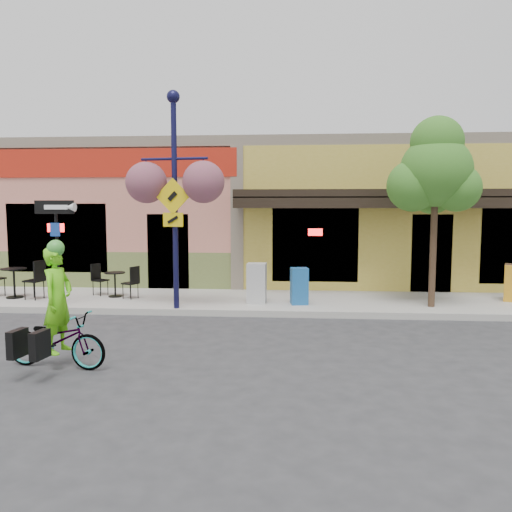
% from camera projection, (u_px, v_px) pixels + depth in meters
% --- Properties ---
extents(ground, '(90.00, 90.00, 0.00)m').
position_uv_depth(ground, '(265.00, 322.00, 10.83)').
color(ground, '#2D2D30').
rests_on(ground, ground).
extents(sidewalk, '(24.00, 3.00, 0.15)m').
position_uv_depth(sidewalk, '(270.00, 302.00, 12.81)').
color(sidewalk, '#9E9B93').
rests_on(sidewalk, ground).
extents(curb, '(24.00, 0.12, 0.15)m').
position_uv_depth(curb, '(267.00, 314.00, 11.37)').
color(curb, '#A8A59E').
rests_on(curb, ground).
extents(building, '(18.20, 8.20, 4.50)m').
position_uv_depth(building, '(277.00, 214.00, 18.06)').
color(building, '#C97663').
rests_on(building, ground).
extents(bicycle, '(1.73, 0.79, 0.88)m').
position_uv_depth(bicycle, '(56.00, 340.00, 7.74)').
color(bicycle, maroon).
rests_on(bicycle, ground).
extents(cyclist_rider, '(0.47, 0.64, 1.64)m').
position_uv_depth(cyclist_rider, '(58.00, 316.00, 7.70)').
color(cyclist_rider, '#63D616').
rests_on(cyclist_rider, ground).
extents(lamp_post, '(1.65, 0.83, 4.97)m').
position_uv_depth(lamp_post, '(175.00, 201.00, 11.38)').
color(lamp_post, '#111138').
rests_on(lamp_post, sidewalk).
extents(one_way_sign, '(0.97, 0.24, 2.50)m').
position_uv_depth(one_way_sign, '(57.00, 254.00, 11.72)').
color(one_way_sign, black).
rests_on(one_way_sign, sidewalk).
extents(cafe_set_left, '(1.84, 1.22, 1.01)m').
position_uv_depth(cafe_set_left, '(14.00, 278.00, 12.90)').
color(cafe_set_left, black).
rests_on(cafe_set_left, sidewalk).
extents(cafe_set_right, '(1.58, 1.23, 0.85)m').
position_uv_depth(cafe_set_right, '(115.00, 281.00, 13.05)').
color(cafe_set_right, black).
rests_on(cafe_set_right, sidewalk).
extents(newspaper_box_blue, '(0.45, 0.41, 0.89)m').
position_uv_depth(newspaper_box_blue, '(299.00, 286.00, 12.06)').
color(newspaper_box_blue, '#195699').
rests_on(newspaper_box_blue, sidewalk).
extents(newspaper_box_grey, '(0.47, 0.43, 0.98)m').
position_uv_depth(newspaper_box_grey, '(257.00, 283.00, 12.21)').
color(newspaper_box_grey, '#ADADAD').
rests_on(newspaper_box_grey, sidewalk).
extents(street_tree, '(2.02, 2.02, 4.48)m').
position_uv_depth(street_tree, '(434.00, 212.00, 11.57)').
color(street_tree, '#3D7A26').
rests_on(street_tree, sidewalk).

